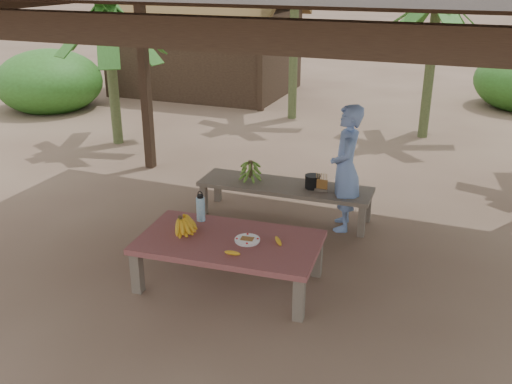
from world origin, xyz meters
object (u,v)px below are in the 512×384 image
at_px(work_table, 229,245).
at_px(cooking_pot, 313,182).
at_px(bench, 285,189).
at_px(woman, 346,168).
at_px(water_flask, 201,208).
at_px(ripe_banana_bunch, 180,223).
at_px(plate, 247,240).

height_order(work_table, cooking_pot, cooking_pot).
height_order(work_table, bench, work_table).
bearing_deg(cooking_pot, work_table, -101.07).
distance_m(bench, woman, 0.86).
distance_m(water_flask, woman, 1.89).
xyz_separation_m(ripe_banana_bunch, woman, (1.30, 1.76, 0.18)).
bearing_deg(cooking_pot, bench, -175.83).
xyz_separation_m(plate, water_flask, (-0.65, 0.29, 0.12)).
relative_size(work_table, plate, 7.42).
relative_size(cooking_pot, woman, 0.12).
bearing_deg(cooking_pot, plate, -95.20).
distance_m(plate, woman, 1.84).
height_order(ripe_banana_bunch, cooking_pot, ripe_banana_bunch).
distance_m(bench, water_flask, 1.54).
distance_m(ripe_banana_bunch, water_flask, 0.34).
bearing_deg(water_flask, plate, -23.99).
relative_size(bench, water_flask, 6.58).
distance_m(ripe_banana_bunch, plate, 0.73).
bearing_deg(cooking_pot, woman, -5.95).
bearing_deg(woman, work_table, -37.07).
relative_size(work_table, ripe_banana_bunch, 5.97).
height_order(ripe_banana_bunch, plate, ripe_banana_bunch).
relative_size(bench, cooking_pot, 11.76).
xyz_separation_m(ripe_banana_bunch, plate, (0.72, 0.04, -0.08)).
distance_m(bench, cooking_pot, 0.38).
relative_size(ripe_banana_bunch, cooking_pot, 1.66).
distance_m(bench, plate, 1.76).
bearing_deg(plate, work_table, -173.60).
xyz_separation_m(bench, plate, (0.19, -1.74, 0.12)).
height_order(water_flask, cooking_pot, water_flask).
height_order(bench, water_flask, water_flask).
relative_size(bench, ripe_banana_bunch, 7.08).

